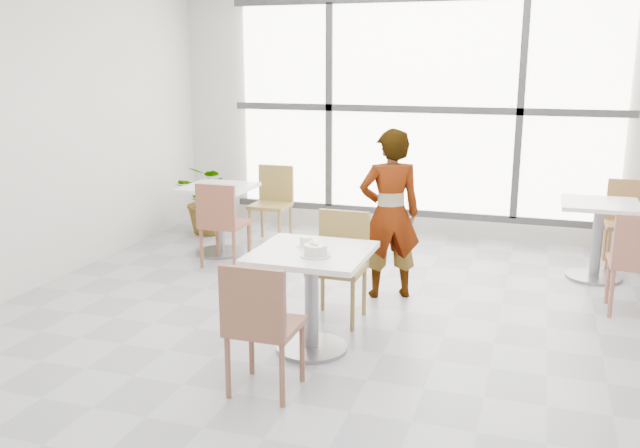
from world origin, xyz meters
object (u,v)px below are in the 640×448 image
(coffee_cup, at_px, (306,242))
(person, at_px, (390,214))
(chair_near, at_px, (260,320))
(bg_table_right, at_px, (598,229))
(bg_chair_right_near, at_px, (638,258))
(main_table, at_px, (312,281))
(bg_table_left, at_px, (219,210))
(bg_chair_left_far, at_px, (273,198))
(bg_chair_left_near, at_px, (221,219))
(oatmeal_bowl, at_px, (316,250))
(plant_left, at_px, (211,199))
(chair_far, at_px, (340,258))
(bg_chair_right_far, at_px, (628,217))

(coffee_cup, bearing_deg, person, 73.97)
(chair_near, xyz_separation_m, bg_table_right, (2.13, 3.17, -0.01))
(coffee_cup, height_order, bg_chair_right_near, bg_chair_right_near)
(main_table, distance_m, bg_table_left, 2.73)
(main_table, xyz_separation_m, bg_chair_left_far, (-1.42, 2.78, -0.02))
(chair_near, relative_size, bg_chair_left_near, 1.00)
(oatmeal_bowl, distance_m, person, 1.46)
(main_table, bearing_deg, bg_chair_right_near, 32.36)
(bg_chair_left_far, distance_m, plant_left, 0.84)
(chair_near, relative_size, person, 0.58)
(bg_table_right, relative_size, bg_chair_right_near, 0.86)
(oatmeal_bowl, height_order, bg_chair_right_near, bg_chair_right_near)
(bg_table_left, relative_size, bg_chair_left_near, 0.86)
(person, xyz_separation_m, bg_table_left, (-2.03, 0.76, -0.26))
(chair_far, xyz_separation_m, bg_chair_left_far, (-1.43, 2.09, 0.00))
(oatmeal_bowl, height_order, person, person)
(coffee_cup, height_order, bg_chair_left_far, bg_chair_left_far)
(person, xyz_separation_m, bg_chair_left_far, (-1.69, 1.46, -0.25))
(main_table, bearing_deg, bg_table_left, 130.21)
(bg_chair_right_far, bearing_deg, main_table, -128.24)
(main_table, xyz_separation_m, person, (0.27, 1.32, 0.22))
(chair_far, distance_m, bg_table_left, 2.25)
(main_table, xyz_separation_m, chair_far, (0.01, 0.69, -0.02))
(oatmeal_bowl, bearing_deg, bg_table_right, 52.20)
(person, bearing_deg, chair_far, 42.25)
(coffee_cup, xyz_separation_m, plant_left, (-2.18, 2.75, -0.36))
(bg_chair_right_near, distance_m, bg_chair_right_far, 1.56)
(bg_table_right, distance_m, bg_chair_right_near, 1.00)
(main_table, distance_m, bg_table_right, 3.18)
(bg_chair_left_far, bearing_deg, person, -40.82)
(person, height_order, bg_table_left, person)
(bg_table_right, xyz_separation_m, bg_chair_right_near, (0.24, -0.97, 0.01))
(bg_chair_left_far, bearing_deg, plant_left, 174.95)
(chair_near, distance_m, person, 2.12)
(bg_chair_right_far, height_order, plant_left, bg_chair_right_far)
(oatmeal_bowl, distance_m, bg_chair_left_far, 3.28)
(bg_table_left, relative_size, bg_chair_right_far, 0.86)
(bg_table_left, distance_m, bg_table_right, 3.83)
(chair_far, relative_size, bg_chair_left_far, 1.00)
(bg_table_left, relative_size, bg_table_right, 1.00)
(chair_near, distance_m, bg_chair_left_near, 2.79)
(main_table, height_order, bg_chair_right_far, bg_chair_right_far)
(chair_near, bearing_deg, main_table, -96.00)
(oatmeal_bowl, bearing_deg, chair_far, 94.66)
(bg_chair_left_near, bearing_deg, coffee_cup, 133.11)
(chair_near, relative_size, bg_chair_right_near, 1.00)
(bg_chair_left_near, xyz_separation_m, bg_chair_left_far, (0.10, 1.14, 0.00))
(person, distance_m, plant_left, 2.98)
(coffee_cup, height_order, plant_left, plant_left)
(bg_table_left, xyz_separation_m, bg_chair_right_near, (4.05, -0.63, 0.01))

